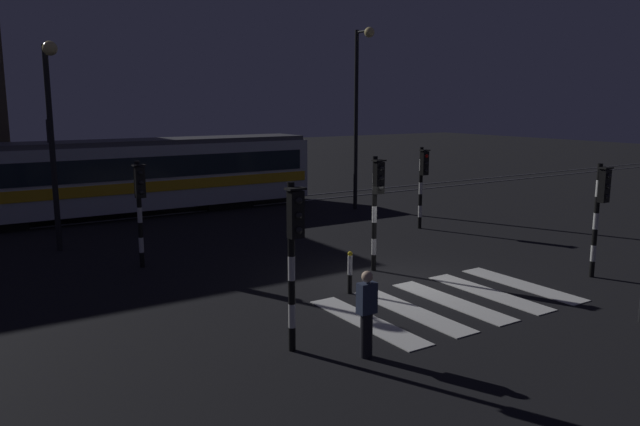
% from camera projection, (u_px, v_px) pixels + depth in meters
% --- Properties ---
extents(ground_plane, '(120.00, 120.00, 0.00)m').
position_uv_depth(ground_plane, '(395.00, 281.00, 16.96)').
color(ground_plane, black).
extents(rail_near, '(80.00, 0.12, 0.03)m').
position_uv_depth(rail_near, '(207.00, 211.00, 27.86)').
color(rail_near, '#59595E').
rests_on(rail_near, ground).
extents(rail_far, '(80.00, 0.12, 0.03)m').
position_uv_depth(rail_far, '(195.00, 206.00, 29.04)').
color(rail_far, '#59595E').
rests_on(rail_far, ground).
extents(crosswalk_zebra, '(5.89, 3.68, 0.02)m').
position_uv_depth(crosswalk_zebra, '(451.00, 301.00, 15.20)').
color(crosswalk_zebra, silver).
rests_on(crosswalk_zebra, ground).
extents(traffic_light_corner_near_right, '(0.36, 0.42, 3.19)m').
position_uv_depth(traffic_light_corner_near_right, '(600.00, 203.00, 16.92)').
color(traffic_light_corner_near_right, black).
rests_on(traffic_light_corner_near_right, ground).
extents(traffic_light_corner_far_left, '(0.36, 0.42, 3.16)m').
position_uv_depth(traffic_light_corner_far_left, '(140.00, 198.00, 17.95)').
color(traffic_light_corner_far_left, black).
rests_on(traffic_light_corner_far_left, ground).
extents(traffic_light_corner_far_right, '(0.36, 0.42, 3.15)m').
position_uv_depth(traffic_light_corner_far_right, '(423.00, 175.00, 23.57)').
color(traffic_light_corner_far_right, black).
rests_on(traffic_light_corner_far_right, ground).
extents(traffic_light_median_centre, '(0.36, 0.42, 3.33)m').
position_uv_depth(traffic_light_median_centre, '(377.00, 196.00, 17.57)').
color(traffic_light_median_centre, black).
rests_on(traffic_light_median_centre, ground).
extents(traffic_light_corner_near_left, '(0.36, 0.42, 3.36)m').
position_uv_depth(traffic_light_corner_near_left, '(294.00, 242.00, 11.78)').
color(traffic_light_corner_near_left, black).
rests_on(traffic_light_corner_near_left, ground).
extents(street_lamp_trackside_left, '(0.44, 1.21, 6.64)m').
position_uv_depth(street_lamp_trackside_left, '(52.00, 121.00, 19.49)').
color(street_lamp_trackside_left, black).
rests_on(street_lamp_trackside_left, ground).
extents(street_lamp_trackside_right, '(0.44, 1.21, 7.97)m').
position_uv_depth(street_lamp_trackside_right, '(359.00, 98.00, 27.35)').
color(street_lamp_trackside_right, black).
rests_on(street_lamp_trackside_right, ground).
extents(tram, '(17.55, 2.58, 4.15)m').
position_uv_depth(tram, '(117.00, 176.00, 26.17)').
color(tram, silver).
rests_on(tram, ground).
extents(pedestrian_waiting_at_kerb, '(0.36, 0.24, 1.71)m').
position_uv_depth(pedestrian_waiting_at_kerb, '(367.00, 313.00, 11.78)').
color(pedestrian_waiting_at_kerb, black).
rests_on(pedestrian_waiting_at_kerb, ground).
extents(bollard_island_edge, '(0.12, 0.12, 1.11)m').
position_uv_depth(bollard_island_edge, '(350.00, 272.00, 15.77)').
color(bollard_island_edge, black).
rests_on(bollard_island_edge, ground).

